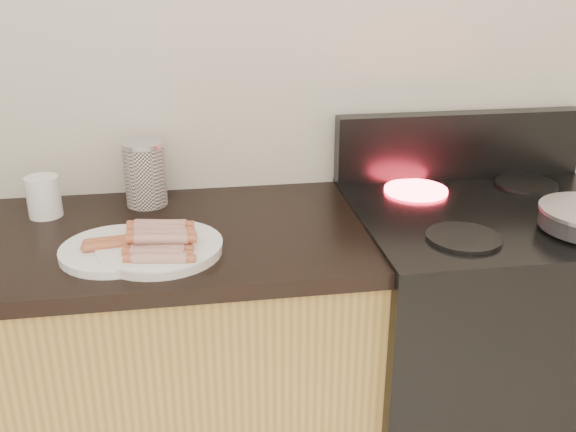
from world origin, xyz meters
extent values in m
cube|color=silver|center=(0.00, 2.00, 1.30)|extent=(4.00, 0.04, 2.60)
cube|color=black|center=(0.78, 1.68, 0.45)|extent=(0.76, 0.65, 0.90)
cube|color=black|center=(0.78, 1.68, 0.91)|extent=(0.76, 0.65, 0.01)
cube|color=black|center=(0.78, 1.96, 1.01)|extent=(0.76, 0.06, 0.20)
cylinder|color=black|center=(0.61, 1.51, 0.92)|extent=(0.18, 0.18, 0.01)
cylinder|color=#FF1E2D|center=(0.61, 1.84, 0.92)|extent=(0.18, 0.18, 0.01)
cylinder|color=black|center=(0.95, 1.84, 0.92)|extent=(0.18, 0.18, 0.01)
cylinder|color=white|center=(-0.11, 1.56, 0.91)|extent=(0.35, 0.35, 0.02)
cylinder|color=silver|center=(-0.21, 1.58, 0.91)|extent=(0.31, 0.31, 0.02)
cylinder|color=brown|center=(-0.11, 1.47, 0.93)|extent=(0.12, 0.05, 0.03)
cylinder|color=brown|center=(-0.11, 1.50, 0.93)|extent=(0.12, 0.05, 0.03)
cylinder|color=brown|center=(-0.11, 1.52, 0.93)|extent=(0.12, 0.05, 0.03)
cylinder|color=brown|center=(-0.11, 1.55, 0.93)|extent=(0.12, 0.05, 0.03)
cylinder|color=brown|center=(-0.11, 1.58, 0.93)|extent=(0.12, 0.05, 0.03)
cylinder|color=brown|center=(-0.11, 1.61, 0.93)|extent=(0.12, 0.05, 0.03)
cylinder|color=brown|center=(-0.11, 1.63, 0.93)|extent=(0.12, 0.05, 0.03)
cylinder|color=brown|center=(-0.11, 1.66, 0.93)|extent=(0.12, 0.05, 0.03)
cylinder|color=brown|center=(-0.11, 1.52, 0.95)|extent=(0.12, 0.05, 0.03)
cylinder|color=brown|center=(-0.11, 1.55, 0.95)|extent=(0.12, 0.05, 0.03)
cylinder|color=brown|center=(-0.11, 1.58, 0.95)|extent=(0.12, 0.05, 0.03)
cylinder|color=brown|center=(-0.11, 1.61, 0.95)|extent=(0.12, 0.05, 0.03)
cylinder|color=#D58351|center=(-0.21, 1.56, 0.93)|extent=(0.14, 0.04, 0.02)
cylinder|color=#D58351|center=(-0.21, 1.59, 0.93)|extent=(0.14, 0.04, 0.02)
cylinder|color=white|center=(-0.15, 1.89, 0.98)|extent=(0.11, 0.11, 0.17)
cylinder|color=silver|center=(-0.15, 1.89, 1.07)|extent=(0.12, 0.12, 0.01)
cylinder|color=white|center=(-0.41, 1.85, 0.95)|extent=(0.11, 0.11, 0.11)
camera|label=1|loc=(-0.02, 0.19, 1.54)|focal=40.00mm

